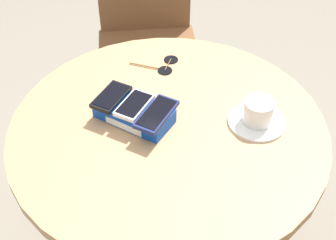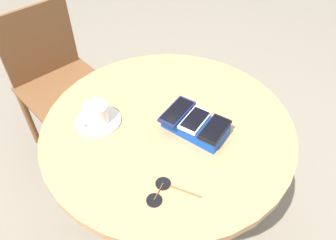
{
  "view_description": "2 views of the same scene",
  "coord_description": "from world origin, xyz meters",
  "px_view_note": "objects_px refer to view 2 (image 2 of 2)",
  "views": [
    {
      "loc": [
        0.6,
        -0.71,
        1.65
      ],
      "look_at": [
        0.0,
        0.0,
        0.79
      ],
      "focal_mm": 50.0,
      "sensor_mm": 36.0,
      "label": 1
    },
    {
      "loc": [
        -0.57,
        0.56,
        1.57
      ],
      "look_at": [
        0.0,
        0.0,
        0.79
      ],
      "focal_mm": 35.0,
      "sensor_mm": 36.0,
      "label": 2
    }
  ],
  "objects_px": {
    "phone_white": "(195,120)",
    "phone_navy": "(177,111)",
    "saucer": "(98,121)",
    "round_table": "(168,148)",
    "sunglasses": "(162,192)",
    "phone_box": "(195,126)",
    "chair_near_window": "(59,83)",
    "phone_black": "(215,129)",
    "coffee_cup": "(96,113)"
  },
  "relations": [
    {
      "from": "phone_white",
      "to": "phone_navy",
      "type": "bearing_deg",
      "value": 9.55
    },
    {
      "from": "saucer",
      "to": "round_table",
      "type": "bearing_deg",
      "value": -137.49
    },
    {
      "from": "sunglasses",
      "to": "phone_box",
      "type": "bearing_deg",
      "value": -68.81
    },
    {
      "from": "chair_near_window",
      "to": "saucer",
      "type": "bearing_deg",
      "value": 165.21
    },
    {
      "from": "round_table",
      "to": "saucer",
      "type": "xyz_separation_m",
      "value": [
        0.18,
        0.16,
        0.13
      ]
    },
    {
      "from": "phone_black",
      "to": "coffee_cup",
      "type": "xyz_separation_m",
      "value": [
        0.34,
        0.22,
        -0.01
      ]
    },
    {
      "from": "phone_navy",
      "to": "saucer",
      "type": "xyz_separation_m",
      "value": [
        0.2,
        0.19,
        -0.05
      ]
    },
    {
      "from": "phone_navy",
      "to": "round_table",
      "type": "bearing_deg",
      "value": 60.75
    },
    {
      "from": "phone_box",
      "to": "phone_navy",
      "type": "relative_size",
      "value": 1.46
    },
    {
      "from": "round_table",
      "to": "phone_box",
      "type": "relative_size",
      "value": 3.9
    },
    {
      "from": "round_table",
      "to": "phone_navy",
      "type": "distance_m",
      "value": 0.18
    },
    {
      "from": "round_table",
      "to": "saucer",
      "type": "bearing_deg",
      "value": 42.51
    },
    {
      "from": "phone_box",
      "to": "phone_navy",
      "type": "distance_m",
      "value": 0.08
    },
    {
      "from": "coffee_cup",
      "to": "phone_navy",
      "type": "bearing_deg",
      "value": -135.07
    },
    {
      "from": "saucer",
      "to": "phone_white",
      "type": "bearing_deg",
      "value": -142.4
    },
    {
      "from": "phone_black",
      "to": "chair_near_window",
      "type": "relative_size",
      "value": 0.16
    },
    {
      "from": "phone_black",
      "to": "saucer",
      "type": "height_order",
      "value": "phone_black"
    },
    {
      "from": "saucer",
      "to": "coffee_cup",
      "type": "height_order",
      "value": "coffee_cup"
    },
    {
      "from": "sunglasses",
      "to": "chair_near_window",
      "type": "height_order",
      "value": "chair_near_window"
    },
    {
      "from": "round_table",
      "to": "chair_near_window",
      "type": "xyz_separation_m",
      "value": [
        0.88,
        -0.02,
        -0.19
      ]
    },
    {
      "from": "phone_box",
      "to": "phone_white",
      "type": "distance_m",
      "value": 0.03
    },
    {
      "from": "phone_black",
      "to": "saucer",
      "type": "relative_size",
      "value": 0.84
    },
    {
      "from": "phone_black",
      "to": "saucer",
      "type": "distance_m",
      "value": 0.41
    },
    {
      "from": "phone_white",
      "to": "saucer",
      "type": "height_order",
      "value": "phone_white"
    },
    {
      "from": "phone_navy",
      "to": "sunglasses",
      "type": "bearing_deg",
      "value": 125.58
    },
    {
      "from": "phone_box",
      "to": "phone_black",
      "type": "distance_m",
      "value": 0.08
    },
    {
      "from": "round_table",
      "to": "coffee_cup",
      "type": "relative_size",
      "value": 7.78
    },
    {
      "from": "phone_box",
      "to": "phone_black",
      "type": "xyz_separation_m",
      "value": [
        -0.07,
        -0.01,
        0.03
      ]
    },
    {
      "from": "sunglasses",
      "to": "phone_navy",
      "type": "bearing_deg",
      "value": -54.42
    },
    {
      "from": "saucer",
      "to": "chair_near_window",
      "type": "distance_m",
      "value": 0.8
    },
    {
      "from": "phone_box",
      "to": "sunglasses",
      "type": "distance_m",
      "value": 0.27
    },
    {
      "from": "phone_black",
      "to": "chair_near_window",
      "type": "height_order",
      "value": "chair_near_window"
    },
    {
      "from": "sunglasses",
      "to": "phone_black",
      "type": "bearing_deg",
      "value": -84.59
    },
    {
      "from": "phone_white",
      "to": "phone_box",
      "type": "bearing_deg",
      "value": -135.43
    },
    {
      "from": "phone_black",
      "to": "phone_white",
      "type": "distance_m",
      "value": 0.07
    },
    {
      "from": "phone_white",
      "to": "chair_near_window",
      "type": "distance_m",
      "value": 1.04
    },
    {
      "from": "phone_white",
      "to": "saucer",
      "type": "relative_size",
      "value": 0.81
    },
    {
      "from": "phone_box",
      "to": "coffee_cup",
      "type": "bearing_deg",
      "value": 37.93
    },
    {
      "from": "saucer",
      "to": "chair_near_window",
      "type": "xyz_separation_m",
      "value": [
        0.7,
        -0.19,
        -0.33
      ]
    },
    {
      "from": "phone_black",
      "to": "coffee_cup",
      "type": "relative_size",
      "value": 1.18
    },
    {
      "from": "chair_near_window",
      "to": "sunglasses",
      "type": "bearing_deg",
      "value": 167.99
    },
    {
      "from": "phone_box",
      "to": "coffee_cup",
      "type": "relative_size",
      "value": 1.99
    },
    {
      "from": "phone_white",
      "to": "coffee_cup",
      "type": "relative_size",
      "value": 1.13
    },
    {
      "from": "sunglasses",
      "to": "coffee_cup",
      "type": "bearing_deg",
      "value": -6.11
    },
    {
      "from": "phone_white",
      "to": "saucer",
      "type": "distance_m",
      "value": 0.34
    },
    {
      "from": "coffee_cup",
      "to": "sunglasses",
      "type": "bearing_deg",
      "value": 173.89
    },
    {
      "from": "phone_black",
      "to": "phone_white",
      "type": "xyz_separation_m",
      "value": [
        0.07,
        0.01,
        -0.0
      ]
    },
    {
      "from": "chair_near_window",
      "to": "phone_navy",
      "type": "bearing_deg",
      "value": -179.57
    },
    {
      "from": "round_table",
      "to": "phone_black",
      "type": "xyz_separation_m",
      "value": [
        -0.16,
        -0.05,
        0.18
      ]
    },
    {
      "from": "round_table",
      "to": "phone_white",
      "type": "xyz_separation_m",
      "value": [
        -0.09,
        -0.04,
        0.18
      ]
    }
  ]
}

